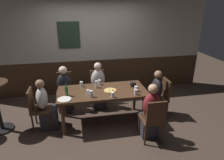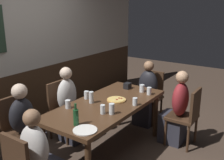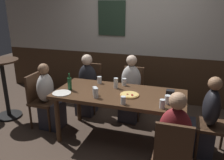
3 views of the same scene
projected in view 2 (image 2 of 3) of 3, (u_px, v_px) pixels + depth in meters
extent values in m
plane|color=#423328|center=(107.00, 152.00, 3.78)|extent=(12.00, 12.00, 0.00)
cube|color=#3D2819|center=(28.00, 98.00, 4.54)|extent=(6.40, 0.10, 0.95)
cube|color=#B7B2A8|center=(20.00, 20.00, 4.17)|extent=(6.40, 0.10, 1.65)
cube|color=#472D1C|center=(107.00, 105.00, 3.58)|extent=(1.85, 0.85, 0.05)
cylinder|color=#472D1C|center=(155.00, 116.00, 4.15)|extent=(0.07, 0.07, 0.69)
cylinder|color=#472D1C|center=(44.00, 149.00, 3.22)|extent=(0.07, 0.07, 0.69)
cylinder|color=#472D1C|center=(118.00, 106.00, 4.52)|extent=(0.07, 0.07, 0.69)
cube|color=#422B1C|center=(66.00, 112.00, 4.07)|extent=(0.40, 0.40, 0.04)
cube|color=#422B1C|center=(57.00, 95.00, 4.10)|extent=(0.36, 0.04, 0.43)
cylinder|color=#422B1C|center=(82.00, 124.00, 4.18)|extent=(0.04, 0.04, 0.41)
cylinder|color=#422B1C|center=(67.00, 132.00, 3.91)|extent=(0.04, 0.04, 0.41)
cylinder|color=#422B1C|center=(66.00, 119.00, 4.36)|extent=(0.04, 0.04, 0.41)
cylinder|color=#422B1C|center=(51.00, 127.00, 4.09)|extent=(0.04, 0.04, 0.41)
cube|color=#422B1C|center=(149.00, 98.00, 4.66)|extent=(0.40, 0.40, 0.04)
cube|color=#422B1C|center=(154.00, 83.00, 4.73)|extent=(0.04, 0.36, 0.43)
cylinder|color=#422B1C|center=(153.00, 115.00, 4.49)|extent=(0.04, 0.04, 0.41)
cylinder|color=#422B1C|center=(135.00, 111.00, 4.68)|extent=(0.04, 0.04, 0.41)
cylinder|color=#422B1C|center=(161.00, 109.00, 4.76)|extent=(0.04, 0.04, 0.41)
cylinder|color=#422B1C|center=(144.00, 105.00, 4.95)|extent=(0.04, 0.04, 0.41)
cube|color=#422B1C|center=(22.00, 133.00, 3.43)|extent=(0.40, 0.40, 0.04)
cube|color=#422B1C|center=(11.00, 113.00, 3.46)|extent=(0.36, 0.04, 0.43)
cylinder|color=#422B1C|center=(42.00, 146.00, 3.54)|extent=(0.04, 0.04, 0.41)
cylinder|color=#422B1C|center=(21.00, 158.00, 3.27)|extent=(0.04, 0.04, 0.41)
cylinder|color=#422B1C|center=(26.00, 139.00, 3.72)|extent=(0.04, 0.04, 0.41)
cylinder|color=#422B1C|center=(4.00, 150.00, 3.45)|extent=(0.04, 0.04, 0.41)
cube|color=#422B1C|center=(182.00, 117.00, 3.89)|extent=(0.40, 0.40, 0.04)
cube|color=#422B1C|center=(195.00, 105.00, 3.72)|extent=(0.36, 0.04, 0.43)
cylinder|color=#422B1C|center=(165.00, 133.00, 3.91)|extent=(0.04, 0.04, 0.41)
cylinder|color=#422B1C|center=(174.00, 124.00, 4.18)|extent=(0.04, 0.04, 0.41)
cylinder|color=#422B1C|center=(188.00, 139.00, 3.72)|extent=(0.04, 0.04, 0.41)
cylinder|color=#422B1C|center=(196.00, 130.00, 3.99)|extent=(0.04, 0.04, 0.41)
cube|color=#422B1C|center=(16.00, 158.00, 2.45)|extent=(0.04, 0.36, 0.43)
cube|color=#2D2D38|center=(73.00, 126.00, 4.06)|extent=(0.32, 0.34, 0.45)
ellipsoid|color=silver|center=(67.00, 95.00, 3.97)|extent=(0.34, 0.22, 0.52)
sphere|color=beige|center=(66.00, 73.00, 3.88)|extent=(0.18, 0.18, 0.18)
cube|color=#2D2D38|center=(145.00, 111.00, 4.61)|extent=(0.34, 0.32, 0.45)
ellipsoid|color=black|center=(148.00, 84.00, 4.55)|extent=(0.22, 0.34, 0.49)
sphere|color=#936B4C|center=(149.00, 66.00, 4.46)|extent=(0.17, 0.17, 0.17)
cube|color=#2D2D38|center=(30.00, 150.00, 3.42)|extent=(0.32, 0.34, 0.45)
ellipsoid|color=black|center=(22.00, 115.00, 3.34)|extent=(0.34, 0.22, 0.46)
sphere|color=beige|center=(19.00, 91.00, 3.25)|extent=(0.19, 0.19, 0.19)
cube|color=#2D2D38|center=(172.00, 128.00, 4.01)|extent=(0.32, 0.34, 0.45)
ellipsoid|color=maroon|center=(180.00, 99.00, 3.83)|extent=(0.34, 0.22, 0.50)
sphere|color=tan|center=(182.00, 77.00, 3.74)|extent=(0.18, 0.18, 0.18)
ellipsoid|color=silver|center=(34.00, 147.00, 2.62)|extent=(0.22, 0.34, 0.46)
sphere|color=#936B4C|center=(32.00, 118.00, 2.53)|extent=(0.17, 0.17, 0.17)
cylinder|color=tan|center=(116.00, 100.00, 3.67)|extent=(0.26, 0.26, 0.02)
cylinder|color=#DBB760|center=(116.00, 99.00, 3.66)|extent=(0.23, 0.23, 0.01)
cylinder|color=maroon|center=(117.00, 99.00, 3.63)|extent=(0.03, 0.03, 0.00)
cylinder|color=maroon|center=(119.00, 98.00, 3.68)|extent=(0.03, 0.03, 0.00)
cylinder|color=maroon|center=(121.00, 98.00, 3.68)|extent=(0.03, 0.03, 0.00)
cylinder|color=silver|center=(112.00, 109.00, 3.21)|extent=(0.07, 0.07, 0.14)
cylinder|color=#C6842D|center=(112.00, 112.00, 3.22)|extent=(0.06, 0.06, 0.06)
cylinder|color=silver|center=(103.00, 109.00, 3.22)|extent=(0.06, 0.06, 0.11)
cylinder|color=gold|center=(103.00, 110.00, 3.23)|extent=(0.05, 0.05, 0.09)
cylinder|color=silver|center=(91.00, 97.00, 3.56)|extent=(0.06, 0.06, 0.16)
cylinder|color=#C6842D|center=(91.00, 100.00, 3.57)|extent=(0.06, 0.06, 0.07)
cylinder|color=silver|center=(149.00, 91.00, 3.89)|extent=(0.07, 0.07, 0.11)
cylinder|color=#331E14|center=(149.00, 93.00, 3.89)|extent=(0.06, 0.06, 0.06)
cylinder|color=silver|center=(68.00, 104.00, 3.39)|extent=(0.07, 0.07, 0.11)
cylinder|color=#331E14|center=(68.00, 105.00, 3.39)|extent=(0.06, 0.06, 0.09)
cylinder|color=silver|center=(142.00, 88.00, 4.00)|extent=(0.07, 0.07, 0.11)
cylinder|color=#331E14|center=(142.00, 90.00, 4.01)|extent=(0.07, 0.07, 0.06)
cylinder|color=silver|center=(86.00, 95.00, 3.72)|extent=(0.07, 0.07, 0.11)
cylinder|color=#331E14|center=(87.00, 97.00, 3.73)|extent=(0.06, 0.06, 0.04)
cylinder|color=silver|center=(135.00, 102.00, 3.49)|extent=(0.06, 0.06, 0.10)
cylinder|color=silver|center=(135.00, 104.00, 3.50)|extent=(0.06, 0.06, 0.04)
cylinder|color=#194723|center=(76.00, 117.00, 2.91)|extent=(0.06, 0.06, 0.18)
cylinder|color=#194723|center=(75.00, 107.00, 2.88)|extent=(0.03, 0.03, 0.07)
cylinder|color=white|center=(85.00, 130.00, 2.81)|extent=(0.26, 0.26, 0.01)
cube|color=black|center=(127.00, 86.00, 4.16)|extent=(0.11, 0.09, 0.09)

